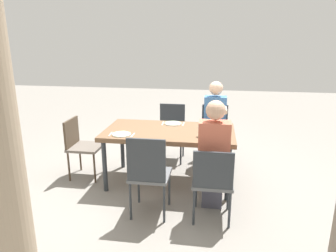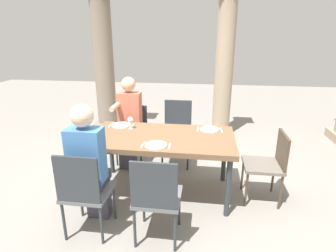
{
  "view_description": "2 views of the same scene",
  "coord_description": "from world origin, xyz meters",
  "px_view_note": "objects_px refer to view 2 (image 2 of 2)",
  "views": [
    {
      "loc": [
        -0.59,
        3.98,
        1.98
      ],
      "look_at": [
        0.0,
        0.09,
        0.85
      ],
      "focal_mm": 33.23,
      "sensor_mm": 36.0,
      "label": 1
    },
    {
      "loc": [
        0.51,
        -3.06,
        1.94
      ],
      "look_at": [
        0.07,
        0.04,
        0.88
      ],
      "focal_mm": 29.37,
      "sensor_mm": 36.0,
      "label": 2
    }
  ],
  "objects_px": {
    "chair_west_north": "(133,129)",
    "plate_1": "(156,145)",
    "diner_woman_green": "(129,120)",
    "plate_0": "(121,125)",
    "chair_mid_north": "(177,128)",
    "wine_glass_0": "(130,120)",
    "dining_table": "(161,141)",
    "chair_mid_south": "(156,195)",
    "diner_man_white": "(89,163)",
    "stone_column_centre": "(224,67)",
    "stone_column_near": "(104,63)",
    "plate_2": "(210,129)",
    "chair_head_east": "(270,162)",
    "chair_west_south": "(84,189)"
  },
  "relations": [
    {
      "from": "chair_west_north",
      "to": "plate_1",
      "type": "bearing_deg",
      "value": -63.64
    },
    {
      "from": "diner_man_white",
      "to": "plate_2",
      "type": "bearing_deg",
      "value": 40.76
    },
    {
      "from": "stone_column_centre",
      "to": "plate_0",
      "type": "height_order",
      "value": "stone_column_centre"
    },
    {
      "from": "chair_west_south",
      "to": "diner_man_white",
      "type": "xyz_separation_m",
      "value": [
        -0.0,
        0.18,
        0.2
      ]
    },
    {
      "from": "diner_man_white",
      "to": "stone_column_centre",
      "type": "bearing_deg",
      "value": 64.21
    },
    {
      "from": "stone_column_near",
      "to": "stone_column_centre",
      "type": "xyz_separation_m",
      "value": [
        2.35,
        0.0,
        -0.05
      ]
    },
    {
      "from": "dining_table",
      "to": "diner_woman_green",
      "type": "height_order",
      "value": "diner_woman_green"
    },
    {
      "from": "chair_west_north",
      "to": "plate_2",
      "type": "height_order",
      "value": "chair_west_north"
    },
    {
      "from": "chair_mid_north",
      "to": "chair_head_east",
      "type": "relative_size",
      "value": 1.13
    },
    {
      "from": "dining_table",
      "to": "plate_0",
      "type": "height_order",
      "value": "plate_0"
    },
    {
      "from": "diner_man_white",
      "to": "stone_column_centre",
      "type": "height_order",
      "value": "stone_column_centre"
    },
    {
      "from": "stone_column_centre",
      "to": "wine_glass_0",
      "type": "height_order",
      "value": "stone_column_centre"
    },
    {
      "from": "dining_table",
      "to": "chair_west_north",
      "type": "xyz_separation_m",
      "value": [
        -0.61,
        0.89,
        -0.2
      ]
    },
    {
      "from": "diner_woman_green",
      "to": "plate_0",
      "type": "relative_size",
      "value": 5.23
    },
    {
      "from": "stone_column_centre",
      "to": "plate_1",
      "type": "height_order",
      "value": "stone_column_centre"
    },
    {
      "from": "diner_woman_green",
      "to": "chair_mid_north",
      "type": "bearing_deg",
      "value": 14.91
    },
    {
      "from": "chair_mid_north",
      "to": "stone_column_centre",
      "type": "bearing_deg",
      "value": 61.56
    },
    {
      "from": "chair_mid_south",
      "to": "stone_column_near",
      "type": "relative_size",
      "value": 0.32
    },
    {
      "from": "chair_west_south",
      "to": "wine_glass_0",
      "type": "xyz_separation_m",
      "value": [
        0.17,
        1.11,
        0.36
      ]
    },
    {
      "from": "chair_west_north",
      "to": "plate_1",
      "type": "distance_m",
      "value": 1.37
    },
    {
      "from": "diner_man_white",
      "to": "plate_1",
      "type": "bearing_deg",
      "value": 34.34
    },
    {
      "from": "diner_man_white",
      "to": "chair_mid_south",
      "type": "bearing_deg",
      "value": -13.88
    },
    {
      "from": "diner_woman_green",
      "to": "plate_0",
      "type": "xyz_separation_m",
      "value": [
        0.02,
        -0.41,
        0.05
      ]
    },
    {
      "from": "chair_mid_south",
      "to": "diner_woman_green",
      "type": "relative_size",
      "value": 0.68
    },
    {
      "from": "wine_glass_0",
      "to": "chair_head_east",
      "type": "bearing_deg",
      "value": -6.81
    },
    {
      "from": "plate_0",
      "to": "plate_2",
      "type": "distance_m",
      "value": 1.17
    },
    {
      "from": "stone_column_centre",
      "to": "wine_glass_0",
      "type": "distance_m",
      "value": 2.45
    },
    {
      "from": "chair_west_north",
      "to": "diner_woman_green",
      "type": "distance_m",
      "value": 0.28
    },
    {
      "from": "plate_0",
      "to": "plate_1",
      "type": "distance_m",
      "value": 0.85
    },
    {
      "from": "chair_west_south",
      "to": "plate_2",
      "type": "height_order",
      "value": "chair_west_south"
    },
    {
      "from": "chair_mid_south",
      "to": "wine_glass_0",
      "type": "relative_size",
      "value": 5.78
    },
    {
      "from": "dining_table",
      "to": "diner_woman_green",
      "type": "bearing_deg",
      "value": 130.53
    },
    {
      "from": "chair_west_north",
      "to": "chair_head_east",
      "type": "relative_size",
      "value": 1.01
    },
    {
      "from": "chair_west_north",
      "to": "stone_column_near",
      "type": "distance_m",
      "value": 1.86
    },
    {
      "from": "chair_west_north",
      "to": "chair_mid_south",
      "type": "distance_m",
      "value": 1.93
    },
    {
      "from": "plate_2",
      "to": "chair_west_north",
      "type": "bearing_deg",
      "value": 153.38
    },
    {
      "from": "stone_column_near",
      "to": "plate_1",
      "type": "xyz_separation_m",
      "value": [
        1.51,
        -2.57,
        -0.61
      ]
    },
    {
      "from": "plate_0",
      "to": "wine_glass_0",
      "type": "xyz_separation_m",
      "value": [
        0.16,
        -0.1,
        0.11
      ]
    },
    {
      "from": "dining_table",
      "to": "chair_head_east",
      "type": "relative_size",
      "value": 2.03
    },
    {
      "from": "plate_2",
      "to": "stone_column_near",
      "type": "bearing_deg",
      "value": 137.0
    },
    {
      "from": "plate_0",
      "to": "diner_woman_green",
      "type": "bearing_deg",
      "value": 92.24
    },
    {
      "from": "chair_west_north",
      "to": "chair_mid_south",
      "type": "bearing_deg",
      "value": -68.56
    },
    {
      "from": "diner_woman_green",
      "to": "stone_column_near",
      "type": "relative_size",
      "value": 0.48
    },
    {
      "from": "chair_mid_north",
      "to": "wine_glass_0",
      "type": "xyz_separation_m",
      "value": [
        -0.53,
        -0.7,
        0.33
      ]
    },
    {
      "from": "stone_column_near",
      "to": "chair_mid_south",
      "type": "bearing_deg",
      "value": -62.89
    },
    {
      "from": "diner_man_white",
      "to": "chair_west_south",
      "type": "bearing_deg",
      "value": -89.07
    },
    {
      "from": "chair_west_south",
      "to": "chair_head_east",
      "type": "relative_size",
      "value": 1.07
    },
    {
      "from": "diner_woman_green",
      "to": "plate_2",
      "type": "bearing_deg",
      "value": -19.2
    },
    {
      "from": "chair_mid_south",
      "to": "stone_column_centre",
      "type": "relative_size",
      "value": 0.33
    },
    {
      "from": "chair_mid_south",
      "to": "diner_man_white",
      "type": "xyz_separation_m",
      "value": [
        -0.71,
        0.17,
        0.2
      ]
    }
  ]
}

